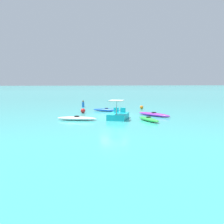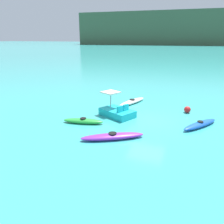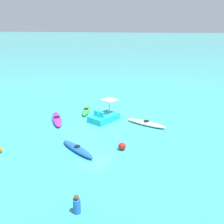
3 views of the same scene
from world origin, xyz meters
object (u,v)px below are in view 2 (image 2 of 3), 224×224
Objects in this scene: kayak_white at (132,102)px; buoy_red at (187,110)px; kayak_blue at (200,124)px; kayak_green at (83,121)px; kayak_purple at (113,136)px; pedal_boat_cyan at (117,112)px.

buoy_red is (4.56, -0.94, 0.08)m from kayak_white.
kayak_white and kayak_blue have the same top height.
kayak_blue is 2.82m from buoy_red.
kayak_white is 5.94m from kayak_green.
kayak_purple is 3.09m from kayak_green.
kayak_white is 4.66m from buoy_red.
kayak_green is 5.64× the size of buoy_red.
buoy_red is (4.68, 2.59, -0.09)m from pedal_boat_cyan.
buoy_red reaches higher than kayak_green.
pedal_boat_cyan is at bearing 105.93° from kayak_purple.
kayak_white is 1.23× the size of kayak_green.
buoy_red reaches higher than kayak_white.
kayak_blue is (7.19, 2.08, -0.00)m from kayak_green.
kayak_purple is 5.83m from kayak_blue.
kayak_white is at bearing 168.37° from buoy_red.
kayak_purple is 1.21× the size of pedal_boat_cyan.
kayak_green is at bearing -106.77° from kayak_white.
kayak_blue is (4.53, 3.67, -0.00)m from kayak_purple.
kayak_white is at bearing 73.23° from kayak_green.
kayak_purple is 1.25× the size of kayak_green.
kayak_green is 7.49m from kayak_blue.
kayak_white is 3.53m from pedal_boat_cyan.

